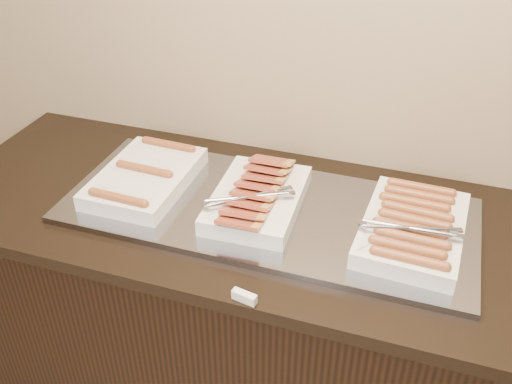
% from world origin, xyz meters
% --- Properties ---
extents(counter, '(2.06, 0.76, 0.90)m').
position_xyz_m(counter, '(0.00, 2.13, 0.45)').
color(counter, black).
rests_on(counter, ground).
extents(warming_tray, '(1.20, 0.50, 0.02)m').
position_xyz_m(warming_tray, '(-0.00, 2.13, 0.91)').
color(warming_tray, gray).
rests_on(warming_tray, counter).
extents(dish_left, '(0.26, 0.39, 0.07)m').
position_xyz_m(dish_left, '(-0.40, 2.13, 0.95)').
color(dish_left, silver).
rests_on(dish_left, warming_tray).
extents(dish_center, '(0.27, 0.39, 0.09)m').
position_xyz_m(dish_center, '(-0.03, 2.13, 0.95)').
color(dish_center, silver).
rests_on(dish_center, warming_tray).
extents(dish_right, '(0.29, 0.41, 0.08)m').
position_xyz_m(dish_right, '(0.42, 2.13, 0.95)').
color(dish_right, silver).
rests_on(dish_right, warming_tray).
extents(label_holder, '(0.07, 0.03, 0.03)m').
position_xyz_m(label_holder, '(0.06, 1.77, 0.91)').
color(label_holder, silver).
rests_on(label_holder, counter).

